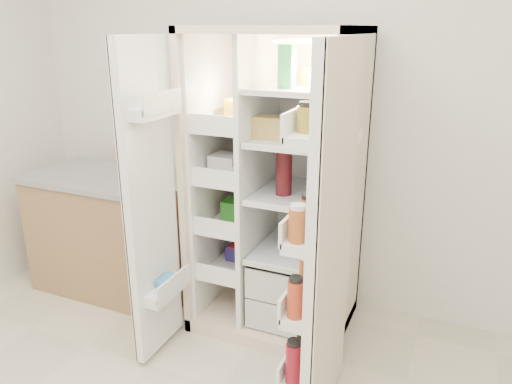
% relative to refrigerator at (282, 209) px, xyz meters
% --- Properties ---
extents(wall_back, '(4.00, 0.02, 2.70)m').
position_rel_refrigerator_xyz_m(wall_back, '(-0.04, 0.35, 0.60)').
color(wall_back, silver).
rests_on(wall_back, floor).
extents(refrigerator, '(0.93, 0.70, 1.80)m').
position_rel_refrigerator_xyz_m(refrigerator, '(0.00, 0.00, 0.00)').
color(refrigerator, beige).
rests_on(refrigerator, floor).
extents(freezer_door, '(0.15, 0.40, 1.72)m').
position_rel_refrigerator_xyz_m(freezer_door, '(-0.52, -0.60, 0.15)').
color(freezer_door, white).
rests_on(freezer_door, floor).
extents(fridge_door, '(0.17, 0.58, 1.72)m').
position_rel_refrigerator_xyz_m(fridge_door, '(0.46, -0.69, 0.13)').
color(fridge_door, white).
rests_on(fridge_door, floor).
extents(kitchen_counter, '(1.16, 0.62, 0.84)m').
position_rel_refrigerator_xyz_m(kitchen_counter, '(-1.19, -0.11, -0.32)').
color(kitchen_counter, olive).
rests_on(kitchen_counter, floor).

